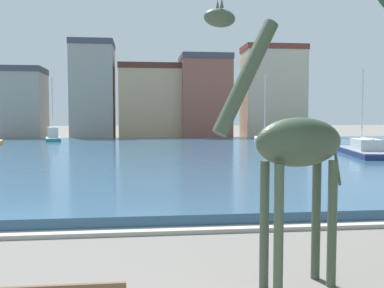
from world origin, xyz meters
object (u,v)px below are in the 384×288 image
sailboat_teal (53,138)px  giraffe_statue (293,148)px  sailboat_white (264,140)px  sailboat_navy (361,153)px

sailboat_teal → giraffe_statue: bearing=-73.9°
sailboat_white → sailboat_teal: sailboat_white is taller
sailboat_navy → giraffe_statue: bearing=-120.5°
giraffe_statue → sailboat_navy: (13.48, 22.84, -2.10)m
giraffe_statue → sailboat_white: size_ratio=0.64×
sailboat_white → sailboat_teal: 24.89m
giraffe_statue → sailboat_navy: sailboat_navy is taller
sailboat_white → sailboat_navy: size_ratio=0.82×
giraffe_statue → sailboat_white: sailboat_white is taller
sailboat_navy → sailboat_teal: bearing=140.1°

